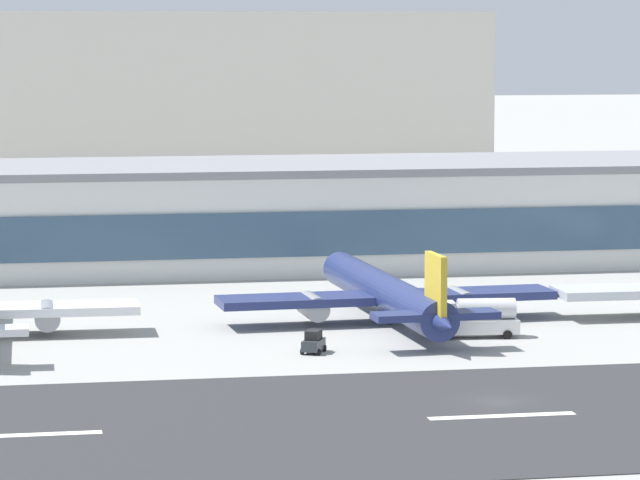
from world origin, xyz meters
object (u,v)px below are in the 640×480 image
at_px(service_baggage_tug_0, 313,342).
at_px(airliner_gold_tail_gate_1, 389,295).
at_px(distant_hotel_block, 191,99).
at_px(terminal_building, 306,213).
at_px(service_fuel_truck_1, 476,317).

bearing_deg(service_baggage_tug_0, airliner_gold_tail_gate_1, -10.26).
relative_size(distant_hotel_block, service_baggage_tug_0, 32.60).
xyz_separation_m(terminal_building, service_fuel_truck_1, (6.90, -59.42, -4.70)).
height_order(airliner_gold_tail_gate_1, service_baggage_tug_0, airliner_gold_tail_gate_1).
xyz_separation_m(distant_hotel_block, service_baggage_tug_0, (-8.94, -188.65, -16.18)).
bearing_deg(airliner_gold_tail_gate_1, distant_hotel_block, -2.36).
distance_m(service_baggage_tug_0, service_fuel_truck_1, 18.41).
bearing_deg(service_fuel_truck_1, distant_hotel_block, -81.59).
distance_m(distant_hotel_block, airliner_gold_tail_gate_1, 173.88).
relative_size(distant_hotel_block, service_fuel_truck_1, 13.38).
xyz_separation_m(terminal_building, airliner_gold_tail_gate_1, (0.21, -49.65, -3.73)).
relative_size(terminal_building, distant_hotel_block, 1.23).
height_order(service_baggage_tug_0, service_fuel_truck_1, service_fuel_truck_1).
distance_m(distant_hotel_block, service_fuel_truck_1, 183.89).
relative_size(service_baggage_tug_0, service_fuel_truck_1, 0.41).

